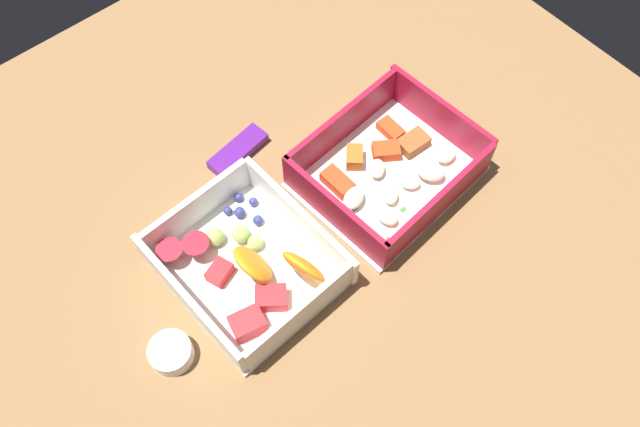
% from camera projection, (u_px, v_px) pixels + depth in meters
% --- Properties ---
extents(table_surface, '(0.80, 0.80, 0.02)m').
position_uv_depth(table_surface, '(323.00, 220.00, 0.67)').
color(table_surface, brown).
rests_on(table_surface, ground).
extents(pasta_container, '(0.18, 0.15, 0.05)m').
position_uv_depth(pasta_container, '(387.00, 170.00, 0.67)').
color(pasta_container, white).
rests_on(pasta_container, table_surface).
extents(fruit_bowl, '(0.14, 0.16, 0.06)m').
position_uv_depth(fruit_bowl, '(247.00, 265.00, 0.62)').
color(fruit_bowl, white).
rests_on(fruit_bowl, table_surface).
extents(candy_bar, '(0.07, 0.03, 0.01)m').
position_uv_depth(candy_bar, '(238.00, 151.00, 0.69)').
color(candy_bar, '#51197A').
rests_on(candy_bar, table_surface).
extents(paper_cup_liner, '(0.04, 0.04, 0.02)m').
position_uv_depth(paper_cup_liner, '(171.00, 353.00, 0.58)').
color(paper_cup_liner, white).
rests_on(paper_cup_liner, table_surface).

